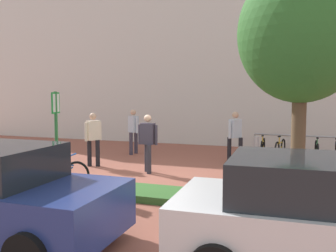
{
  "coord_description": "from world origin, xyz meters",
  "views": [
    {
      "loc": [
        3.94,
        -9.42,
        2.38
      ],
      "look_at": [
        -0.2,
        2.36,
        1.25
      ],
      "focal_mm": 40.1,
      "sensor_mm": 36.0,
      "label": 1
    }
  ],
  "objects_px": {
    "person_shirt_blue": "(235,134)",
    "bike_at_sign": "(58,173)",
    "tree_sidewalk": "(301,34)",
    "bollard_steel": "(256,150)",
    "person_shirt_white": "(93,136)",
    "parking_sign_post": "(56,125)",
    "person_casual_tan": "(133,129)",
    "bike_rack_cluster": "(298,148)",
    "person_suited_dark": "(148,140)"
  },
  "relations": [
    {
      "from": "bike_rack_cluster",
      "to": "person_shirt_white",
      "type": "relative_size",
      "value": 1.86
    },
    {
      "from": "bike_rack_cluster",
      "to": "person_suited_dark",
      "type": "bearing_deg",
      "value": -134.9
    },
    {
      "from": "bike_at_sign",
      "to": "person_shirt_white",
      "type": "distance_m",
      "value": 2.67
    },
    {
      "from": "bike_rack_cluster",
      "to": "bollard_steel",
      "type": "bearing_deg",
      "value": -128.53
    },
    {
      "from": "tree_sidewalk",
      "to": "person_casual_tan",
      "type": "xyz_separation_m",
      "value": [
        -5.97,
        5.18,
        -2.51
      ]
    },
    {
      "from": "parking_sign_post",
      "to": "bike_at_sign",
      "type": "bearing_deg",
      "value": 117.06
    },
    {
      "from": "person_shirt_blue",
      "to": "person_shirt_white",
      "type": "bearing_deg",
      "value": -152.55
    },
    {
      "from": "bike_rack_cluster",
      "to": "person_shirt_blue",
      "type": "relative_size",
      "value": 1.86
    },
    {
      "from": "person_suited_dark",
      "to": "person_shirt_blue",
      "type": "xyz_separation_m",
      "value": [
        2.16,
        2.47,
        0.0
      ]
    },
    {
      "from": "tree_sidewalk",
      "to": "parking_sign_post",
      "type": "height_order",
      "value": "tree_sidewalk"
    },
    {
      "from": "person_shirt_blue",
      "to": "tree_sidewalk",
      "type": "bearing_deg",
      "value": -67.01
    },
    {
      "from": "tree_sidewalk",
      "to": "bollard_steel",
      "type": "distance_m",
      "value": 5.85
    },
    {
      "from": "bike_at_sign",
      "to": "bollard_steel",
      "type": "bearing_deg",
      "value": 47.46
    },
    {
      "from": "tree_sidewalk",
      "to": "parking_sign_post",
      "type": "relative_size",
      "value": 2.04
    },
    {
      "from": "tree_sidewalk",
      "to": "parking_sign_post",
      "type": "xyz_separation_m",
      "value": [
        -5.62,
        -0.11,
        -1.93
      ]
    },
    {
      "from": "person_suited_dark",
      "to": "person_shirt_blue",
      "type": "distance_m",
      "value": 3.28
    },
    {
      "from": "bike_at_sign",
      "to": "bike_rack_cluster",
      "type": "height_order",
      "value": "bike_at_sign"
    },
    {
      "from": "person_shirt_blue",
      "to": "person_shirt_white",
      "type": "distance_m",
      "value": 4.7
    },
    {
      "from": "person_casual_tan",
      "to": "person_shirt_blue",
      "type": "distance_m",
      "value": 3.98
    },
    {
      "from": "bike_rack_cluster",
      "to": "bollard_steel",
      "type": "height_order",
      "value": "bollard_steel"
    },
    {
      "from": "bike_at_sign",
      "to": "bollard_steel",
      "type": "relative_size",
      "value": 1.86
    },
    {
      "from": "bike_at_sign",
      "to": "bike_rack_cluster",
      "type": "xyz_separation_m",
      "value": [
        5.71,
        6.44,
        -0.0
      ]
    },
    {
      "from": "person_shirt_white",
      "to": "parking_sign_post",
      "type": "bearing_deg",
      "value": -78.16
    },
    {
      "from": "tree_sidewalk",
      "to": "bollard_steel",
      "type": "xyz_separation_m",
      "value": [
        -1.32,
        4.82,
        -3.04
      ]
    },
    {
      "from": "bike_at_sign",
      "to": "person_suited_dark",
      "type": "bearing_deg",
      "value": 55.79
    },
    {
      "from": "person_casual_tan",
      "to": "person_shirt_white",
      "type": "bearing_deg",
      "value": -94.77
    },
    {
      "from": "person_suited_dark",
      "to": "person_shirt_blue",
      "type": "bearing_deg",
      "value": 48.82
    },
    {
      "from": "person_shirt_blue",
      "to": "person_shirt_white",
      "type": "relative_size",
      "value": 1.0
    },
    {
      "from": "person_casual_tan",
      "to": "person_shirt_blue",
      "type": "relative_size",
      "value": 1.0
    },
    {
      "from": "bike_at_sign",
      "to": "bollard_steel",
      "type": "height_order",
      "value": "bollard_steel"
    },
    {
      "from": "person_casual_tan",
      "to": "person_shirt_white",
      "type": "distance_m",
      "value": 2.61
    },
    {
      "from": "person_shirt_blue",
      "to": "bike_at_sign",
      "type": "bearing_deg",
      "value": -128.04
    },
    {
      "from": "person_casual_tan",
      "to": "person_suited_dark",
      "type": "bearing_deg",
      "value": -58.29
    },
    {
      "from": "bike_at_sign",
      "to": "person_shirt_white",
      "type": "height_order",
      "value": "person_shirt_white"
    },
    {
      "from": "bike_at_sign",
      "to": "bike_rack_cluster",
      "type": "relative_size",
      "value": 0.52
    },
    {
      "from": "bike_at_sign",
      "to": "bike_rack_cluster",
      "type": "bearing_deg",
      "value": 48.45
    },
    {
      "from": "parking_sign_post",
      "to": "bollard_steel",
      "type": "height_order",
      "value": "parking_sign_post"
    },
    {
      "from": "parking_sign_post",
      "to": "bollard_steel",
      "type": "distance_m",
      "value": 6.64
    },
    {
      "from": "tree_sidewalk",
      "to": "person_suited_dark",
      "type": "xyz_separation_m",
      "value": [
        -4.18,
        2.28,
        -2.51
      ]
    },
    {
      "from": "bollard_steel",
      "to": "person_shirt_blue",
      "type": "distance_m",
      "value": 0.88
    },
    {
      "from": "tree_sidewalk",
      "to": "person_suited_dark",
      "type": "bearing_deg",
      "value": 151.37
    },
    {
      "from": "person_casual_tan",
      "to": "person_shirt_white",
      "type": "xyz_separation_m",
      "value": [
        -0.22,
        -2.6,
        0.0
      ]
    },
    {
      "from": "tree_sidewalk",
      "to": "person_suited_dark",
      "type": "distance_m",
      "value": 5.38
    },
    {
      "from": "parking_sign_post",
      "to": "person_casual_tan",
      "type": "xyz_separation_m",
      "value": [
        -0.35,
        5.29,
        -0.58
      ]
    },
    {
      "from": "bollard_steel",
      "to": "person_shirt_blue",
      "type": "xyz_separation_m",
      "value": [
        -0.7,
        -0.07,
        0.53
      ]
    },
    {
      "from": "parking_sign_post",
      "to": "bollard_steel",
      "type": "bearing_deg",
      "value": 48.86
    },
    {
      "from": "bollard_steel",
      "to": "person_shirt_white",
      "type": "relative_size",
      "value": 0.52
    },
    {
      "from": "person_casual_tan",
      "to": "person_shirt_white",
      "type": "height_order",
      "value": "same"
    },
    {
      "from": "bike_rack_cluster",
      "to": "person_casual_tan",
      "type": "xyz_separation_m",
      "value": [
        -5.98,
        -1.3,
        0.64
      ]
    },
    {
      "from": "bike_at_sign",
      "to": "person_shirt_blue",
      "type": "relative_size",
      "value": 0.97
    }
  ]
}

